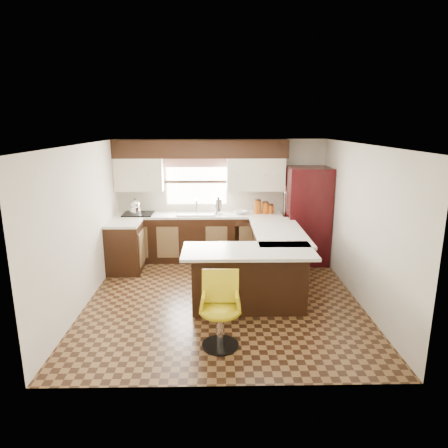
{
  "coord_description": "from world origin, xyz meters",
  "views": [
    {
      "loc": [
        -0.09,
        -5.86,
        2.69
      ],
      "look_at": [
        0.03,
        0.45,
        1.1
      ],
      "focal_mm": 32.0,
      "sensor_mm": 36.0,
      "label": 1
    }
  ],
  "objects_px": {
    "bar_chair": "(220,312)",
    "refrigerator": "(307,215)",
    "peninsula_return": "(249,280)",
    "peninsula_long": "(275,258)"
  },
  "relations": [
    {
      "from": "peninsula_return",
      "to": "refrigerator",
      "type": "xyz_separation_m",
      "value": [
        1.3,
        2.09,
        0.49
      ]
    },
    {
      "from": "peninsula_long",
      "to": "bar_chair",
      "type": "relative_size",
      "value": 2.08
    },
    {
      "from": "peninsula_long",
      "to": "refrigerator",
      "type": "height_order",
      "value": "refrigerator"
    },
    {
      "from": "refrigerator",
      "to": "bar_chair",
      "type": "relative_size",
      "value": 2.01
    },
    {
      "from": "peninsula_return",
      "to": "refrigerator",
      "type": "bearing_deg",
      "value": 58.06
    },
    {
      "from": "peninsula_return",
      "to": "bar_chair",
      "type": "bearing_deg",
      "value": -111.95
    },
    {
      "from": "peninsula_long",
      "to": "refrigerator",
      "type": "distance_m",
      "value": 1.44
    },
    {
      "from": "peninsula_long",
      "to": "bar_chair",
      "type": "bearing_deg",
      "value": -115.06
    },
    {
      "from": "bar_chair",
      "to": "refrigerator",
      "type": "bearing_deg",
      "value": 62.74
    },
    {
      "from": "refrigerator",
      "to": "peninsula_return",
      "type": "bearing_deg",
      "value": -121.94
    }
  ]
}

